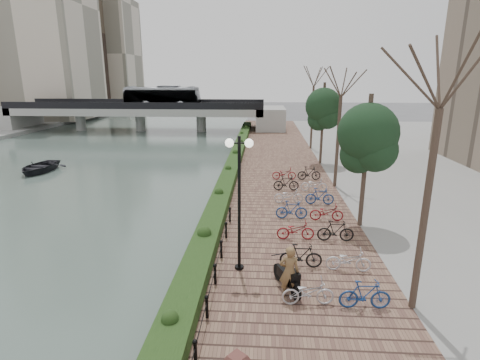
# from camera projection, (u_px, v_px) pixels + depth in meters

# --- Properties ---
(ground) EXTENTS (220.00, 220.00, 0.00)m
(ground) POSITION_uv_depth(u_px,v_px,m) (155.00, 352.00, 10.93)
(ground) COLOR #59595B
(ground) RESTS_ON ground
(river_water) EXTENTS (30.00, 130.00, 0.02)m
(river_water) POSITION_uv_depth(u_px,v_px,m) (75.00, 160.00, 35.88)
(river_water) COLOR #42524A
(river_water) RESTS_ON ground
(promenade) EXTENTS (8.00, 75.00, 0.50)m
(promenade) POSITION_uv_depth(u_px,v_px,m) (276.00, 182.00, 27.44)
(promenade) COLOR brown
(promenade) RESTS_ON ground
(hedge) EXTENTS (1.10, 56.00, 0.60)m
(hedge) POSITION_uv_depth(u_px,v_px,m) (232.00, 167.00, 29.91)
(hedge) COLOR #1A3112
(hedge) RESTS_ON promenade
(chain_fence) EXTENTS (0.10, 14.10, 0.70)m
(chain_fence) POSITION_uv_depth(u_px,v_px,m) (211.00, 290.00, 12.54)
(chain_fence) COLOR black
(chain_fence) RESTS_ON promenade
(lamppost) EXTENTS (1.02, 0.32, 5.22)m
(lamppost) POSITION_uv_depth(u_px,v_px,m) (239.00, 177.00, 13.68)
(lamppost) COLOR black
(lamppost) RESTS_ON promenade
(motorcycle) EXTENTS (1.15, 1.75, 1.05)m
(motorcycle) POSITION_uv_depth(u_px,v_px,m) (287.00, 276.00, 13.09)
(motorcycle) COLOR black
(motorcycle) RESTS_ON promenade
(pedestrian) EXTENTS (0.70, 0.48, 1.87)m
(pedestrian) POSITION_uv_depth(u_px,v_px,m) (289.00, 272.00, 12.54)
(pedestrian) COLOR brown
(pedestrian) RESTS_ON promenade
(bicycle_parking) EXTENTS (2.40, 17.32, 1.00)m
(bicycle_parking) POSITION_uv_depth(u_px,v_px,m) (309.00, 211.00, 19.54)
(bicycle_parking) COLOR silver
(bicycle_parking) RESTS_ON promenade
(street_trees) EXTENTS (3.20, 37.12, 6.80)m
(street_trees) POSITION_uv_depth(u_px,v_px,m) (349.00, 149.00, 21.65)
(street_trees) COLOR #3B2D22
(street_trees) RESTS_ON promenade
(bridge) EXTENTS (36.00, 10.77, 6.50)m
(bridge) POSITION_uv_depth(u_px,v_px,m) (144.00, 108.00, 54.17)
(bridge) COLOR #9D9C98
(bridge) RESTS_ON ground
(boat) EXTENTS (3.28, 4.49, 0.91)m
(boat) POSITION_uv_depth(u_px,v_px,m) (39.00, 167.00, 31.24)
(boat) COLOR black
(boat) RESTS_ON river_water
(far_buildings) EXTENTS (35.00, 38.00, 38.00)m
(far_buildings) POSITION_uv_depth(u_px,v_px,m) (35.00, 32.00, 72.54)
(far_buildings) COLOR beige
(far_buildings) RESTS_ON far_bank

